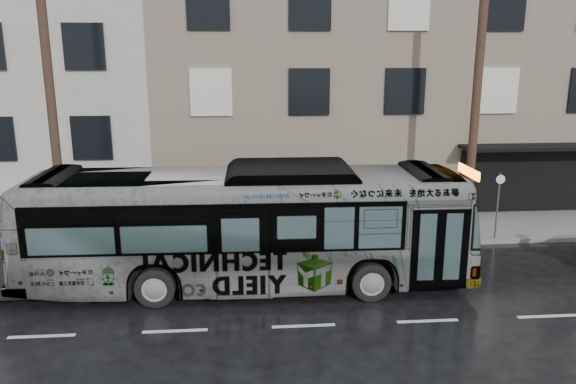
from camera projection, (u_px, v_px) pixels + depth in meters
name	position (u px, v px, depth m)	size (l,w,h in m)	color
ground	(294.00, 286.00, 16.54)	(120.00, 120.00, 0.00)	black
sidewalk	(282.00, 232.00, 21.26)	(90.00, 3.60, 0.15)	gray
building_taupe	(371.00, 77.00, 27.89)	(20.00, 12.00, 11.00)	gray
utility_pole_front	(475.00, 114.00, 19.12)	(0.30, 0.30, 9.00)	#482F24
utility_pole_rear	(53.00, 118.00, 18.00)	(0.30, 0.30, 9.00)	#482F24
sign_post	(497.00, 206.00, 20.01)	(0.06, 0.06, 2.40)	slate
bus	(247.00, 227.00, 16.21)	(3.01, 12.87, 3.59)	#B2B2B2
dark_sedan	(39.00, 271.00, 15.76)	(1.54, 4.40, 1.45)	black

